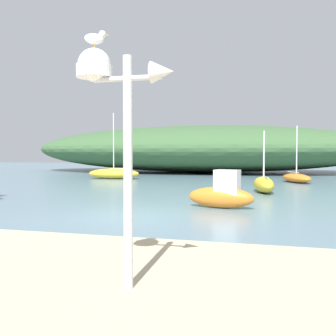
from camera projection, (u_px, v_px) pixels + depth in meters
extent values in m
plane|color=slate|center=(124.00, 217.00, 11.93)|extent=(120.00, 120.00, 0.00)
ellipsoid|color=#3D6038|center=(201.00, 149.00, 40.34)|extent=(36.14, 15.77, 4.73)
cylinder|color=silver|center=(128.00, 173.00, 5.00)|extent=(0.12, 0.12, 2.98)
cylinder|color=silver|center=(128.00, 78.00, 4.96)|extent=(0.92, 0.07, 0.07)
cylinder|color=white|center=(94.00, 71.00, 5.07)|extent=(0.47, 0.47, 0.16)
sphere|color=white|center=(94.00, 65.00, 5.07)|extent=(0.43, 0.43, 0.43)
cone|color=silver|center=(162.00, 72.00, 4.84)|extent=(0.28, 0.28, 0.28)
cylinder|color=orange|center=(94.00, 47.00, 5.08)|extent=(0.01, 0.01, 0.05)
cylinder|color=orange|center=(94.00, 46.00, 5.04)|extent=(0.01, 0.01, 0.05)
ellipsoid|color=white|center=(94.00, 39.00, 5.05)|extent=(0.27, 0.24, 0.14)
ellipsoid|color=#9EA0A8|center=(94.00, 37.00, 5.05)|extent=(0.25, 0.21, 0.05)
sphere|color=white|center=(102.00, 34.00, 5.09)|extent=(0.10, 0.10, 0.10)
cone|color=gold|center=(108.00, 35.00, 5.11)|extent=(0.06, 0.06, 0.03)
ellipsoid|color=gold|center=(114.00, 174.00, 29.62)|extent=(4.01, 1.63, 0.78)
cylinder|color=silver|center=(114.00, 142.00, 29.53)|extent=(0.08, 0.08, 4.42)
cylinder|color=silver|center=(121.00, 168.00, 29.51)|extent=(1.76, 0.23, 0.06)
ellipsoid|color=orange|center=(296.00, 178.00, 25.81)|extent=(2.40, 3.33, 0.60)
cylinder|color=silver|center=(297.00, 151.00, 25.74)|extent=(0.08, 0.08, 3.33)
cylinder|color=silver|center=(293.00, 172.00, 26.26)|extent=(0.66, 1.30, 0.06)
ellipsoid|color=orange|center=(221.00, 197.00, 13.87)|extent=(2.50, 1.15, 0.75)
cube|color=silver|center=(227.00, 182.00, 13.74)|extent=(0.94, 0.71, 0.88)
ellipsoid|color=gold|center=(264.00, 185.00, 19.29)|extent=(1.43, 2.94, 0.78)
cylinder|color=silver|center=(264.00, 156.00, 19.24)|extent=(0.08, 0.08, 2.50)
cylinder|color=silver|center=(265.00, 177.00, 18.85)|extent=(0.32, 1.25, 0.06)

